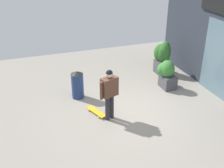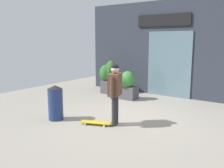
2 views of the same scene
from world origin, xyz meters
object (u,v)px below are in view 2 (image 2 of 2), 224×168
at_px(trash_bin, 55,102).
at_px(skateboarder, 115,88).
at_px(skateboard, 96,123).
at_px(planter_box_right, 127,84).
at_px(planter_box_left, 109,76).

bearing_deg(trash_bin, skateboarder, 20.32).
bearing_deg(skateboarder, skateboard, 17.87).
bearing_deg(planter_box_right, skateboard, -73.75).
bearing_deg(skateboard, skateboarder, -164.71).
relative_size(skateboarder, trash_bin, 1.64).
xyz_separation_m(skateboard, trash_bin, (-1.19, -0.29, 0.43)).
height_order(skateboard, trash_bin, trash_bin).
height_order(planter_box_left, planter_box_right, planter_box_left).
bearing_deg(skateboard, trash_bin, -7.07).
height_order(skateboarder, skateboard, skateboarder).
xyz_separation_m(planter_box_left, planter_box_right, (1.20, -0.48, -0.15)).
xyz_separation_m(skateboarder, planter_box_right, (-1.25, 2.60, -0.40)).
relative_size(skateboard, trash_bin, 0.85).
distance_m(skateboard, planter_box_left, 4.01).
xyz_separation_m(skateboard, planter_box_right, (-0.85, 2.90, 0.52)).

